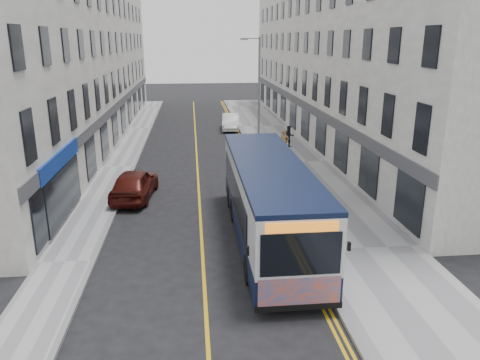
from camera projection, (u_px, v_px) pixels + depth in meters
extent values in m
plane|color=black|center=(202.00, 244.00, 18.70)|extent=(140.00, 140.00, 0.00)
cube|color=#97979A|center=(293.00, 163.00, 30.71)|extent=(4.50, 64.00, 0.12)
cube|color=#97979A|center=(118.00, 167.00, 29.61)|extent=(2.00, 64.00, 0.12)
cube|color=slate|center=(259.00, 163.00, 30.49)|extent=(0.18, 64.00, 0.13)
cube|color=slate|center=(134.00, 167.00, 29.71)|extent=(0.18, 64.00, 0.13)
cube|color=gold|center=(197.00, 166.00, 30.12)|extent=(0.12, 64.00, 0.01)
cube|color=gold|center=(252.00, 165.00, 30.47)|extent=(0.10, 64.00, 0.01)
cube|color=gold|center=(255.00, 164.00, 30.48)|extent=(0.10, 64.00, 0.01)
cube|color=white|center=(336.00, 56.00, 37.92)|extent=(6.00, 46.00, 13.00)
cube|color=white|center=(76.00, 57.00, 35.91)|extent=(6.00, 46.00, 13.00)
cylinder|color=gray|center=(259.00, 99.00, 31.27)|extent=(0.14, 0.14, 8.00)
cylinder|color=gray|center=(252.00, 38.00, 30.09)|extent=(1.00, 0.08, 0.08)
cube|color=gray|center=(244.00, 39.00, 30.06)|extent=(0.50, 0.18, 0.12)
cube|color=black|center=(268.00, 221.00, 18.84)|extent=(2.57, 11.32, 0.93)
cube|color=silver|center=(269.00, 189.00, 18.43)|extent=(2.57, 11.32, 1.85)
cube|color=black|center=(269.00, 164.00, 18.14)|extent=(2.59, 11.32, 0.16)
cube|color=black|center=(234.00, 190.00, 18.95)|extent=(0.04, 8.85, 1.18)
cube|color=black|center=(297.00, 188.00, 19.21)|extent=(0.04, 8.85, 1.18)
cube|color=black|center=(301.00, 255.00, 13.06)|extent=(2.31, 0.04, 1.29)
cube|color=#F34F14|center=(299.00, 294.00, 13.42)|extent=(2.42, 0.04, 0.98)
cube|color=orange|center=(302.00, 227.00, 12.81)|extent=(2.06, 0.04, 0.29)
cylinder|color=black|center=(250.00, 269.00, 15.58)|extent=(0.29, 1.03, 1.03)
cylinder|color=black|center=(318.00, 266.00, 15.81)|extent=(0.29, 1.03, 1.03)
cylinder|color=black|center=(234.00, 210.00, 20.97)|extent=(0.29, 1.03, 1.03)
cylinder|color=black|center=(285.00, 208.00, 21.20)|extent=(0.29, 1.03, 1.03)
cylinder|color=black|center=(231.00, 197.00, 22.73)|extent=(0.29, 1.03, 1.03)
cylinder|color=black|center=(278.00, 195.00, 22.96)|extent=(0.29, 1.03, 1.03)
imported|color=black|center=(318.00, 238.00, 17.76)|extent=(1.90, 0.71, 0.99)
imported|color=#956C43|center=(284.00, 143.00, 31.87)|extent=(0.76, 0.60, 1.83)
imported|color=black|center=(289.00, 137.00, 34.56)|extent=(0.89, 0.76, 1.61)
imported|color=silver|center=(231.00, 122.00, 41.96)|extent=(1.84, 4.34, 1.39)
imported|color=#45100B|center=(135.00, 184.00, 23.86)|extent=(2.34, 4.74, 1.55)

